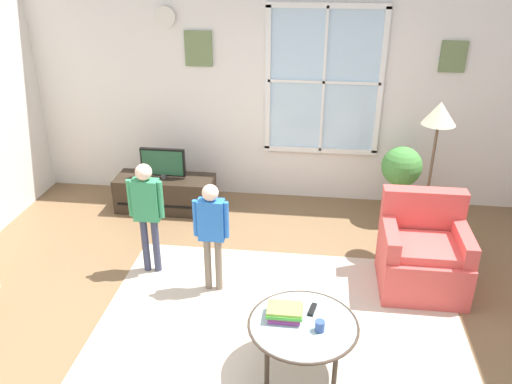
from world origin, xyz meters
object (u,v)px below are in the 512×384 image
at_px(remote_near_books, 312,309).
at_px(floor_lamp, 437,129).
at_px(armchair, 423,255).
at_px(coffee_table, 303,327).
at_px(book_stack, 285,312).
at_px(tv_stand, 166,193).
at_px(cup, 320,326).
at_px(person_green_shirt, 147,206).
at_px(person_blue_shirt, 212,226).
at_px(potted_plant_by_window, 401,173).
at_px(television, 163,163).

bearing_deg(remote_near_books, floor_lamp, 57.77).
xyz_separation_m(armchair, coffee_table, (-1.05, -1.24, 0.09)).
bearing_deg(coffee_table, book_stack, 160.07).
height_order(tv_stand, coffee_table, coffee_table).
relative_size(armchair, cup, 10.55).
xyz_separation_m(tv_stand, armchair, (2.80, -1.22, 0.12)).
distance_m(cup, person_green_shirt, 2.05).
relative_size(armchair, person_blue_shirt, 0.82).
bearing_deg(person_blue_shirt, remote_near_books, -40.24).
height_order(coffee_table, potted_plant_by_window, potted_plant_by_window).
bearing_deg(coffee_table, tv_stand, 125.34).
bearing_deg(floor_lamp, cup, -117.99).
distance_m(armchair, potted_plant_by_window, 1.37).
relative_size(book_stack, remote_near_books, 1.88).
bearing_deg(cup, potted_plant_by_window, 71.71).
relative_size(armchair, remote_near_books, 6.21).
height_order(cup, remote_near_books, cup).
bearing_deg(person_green_shirt, armchair, 1.81).
xyz_separation_m(book_stack, potted_plant_by_window, (1.13, 2.54, 0.07)).
distance_m(tv_stand, book_stack, 2.91).
distance_m(coffee_table, potted_plant_by_window, 2.78).
bearing_deg(person_green_shirt, cup, -36.78).
height_order(coffee_table, book_stack, book_stack).
xyz_separation_m(armchair, person_blue_shirt, (-1.91, -0.31, 0.34)).
xyz_separation_m(armchair, book_stack, (-1.19, -1.19, 0.16)).
bearing_deg(television, potted_plant_by_window, 2.66).
bearing_deg(book_stack, television, 123.71).
bearing_deg(armchair, person_blue_shirt, -170.82).
distance_m(person_blue_shirt, floor_lamp, 2.33).
bearing_deg(floor_lamp, armchair, -99.28).
relative_size(television, person_blue_shirt, 0.49).
relative_size(remote_near_books, potted_plant_by_window, 0.16).
height_order(person_green_shirt, potted_plant_by_window, person_green_shirt).
xyz_separation_m(cup, remote_near_books, (-0.06, 0.22, -0.03)).
distance_m(remote_near_books, potted_plant_by_window, 2.60).
bearing_deg(book_stack, armchair, 45.07).
distance_m(television, remote_near_books, 2.93).
bearing_deg(person_green_shirt, potted_plant_by_window, 29.65).
relative_size(coffee_table, floor_lamp, 0.51).
xyz_separation_m(book_stack, person_green_shirt, (-1.38, 1.11, 0.22)).
height_order(armchair, floor_lamp, floor_lamp).
height_order(coffee_table, remote_near_books, remote_near_books).
bearing_deg(armchair, book_stack, -134.93).
bearing_deg(remote_near_books, person_green_shirt, 147.53).
bearing_deg(remote_near_books, person_blue_shirt, 139.76).
distance_m(coffee_table, person_blue_shirt, 1.29).
xyz_separation_m(book_stack, cup, (0.26, -0.11, -0.01)).
bearing_deg(remote_near_books, potted_plant_by_window, 69.02).
distance_m(armchair, person_blue_shirt, 1.96).
relative_size(tv_stand, television, 2.21).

